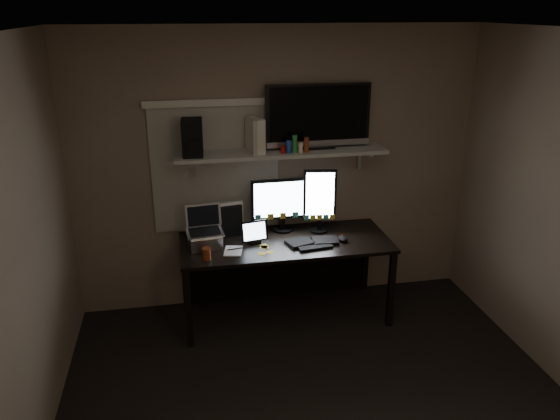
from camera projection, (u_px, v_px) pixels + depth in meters
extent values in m
plane|color=silver|center=(341.00, 33.00, 2.77)|extent=(3.60, 3.60, 0.00)
plane|color=#746153|center=(278.00, 171.00, 4.87)|extent=(3.60, 0.00, 3.60)
plane|color=#746153|center=(6.00, 283.00, 2.90)|extent=(0.00, 3.60, 3.60)
cube|color=beige|center=(216.00, 169.00, 4.74)|extent=(1.10, 0.02, 1.10)
cube|color=black|center=(286.00, 243.00, 4.71)|extent=(1.80, 0.75, 0.03)
cube|color=black|center=(278.00, 263.00, 5.16)|extent=(1.80, 0.02, 0.70)
cube|color=black|center=(189.00, 309.00, 4.38)|extent=(0.05, 0.05, 0.70)
cube|color=black|center=(391.00, 289.00, 4.68)|extent=(0.05, 0.05, 0.70)
cube|color=black|center=(186.00, 271.00, 5.00)|extent=(0.05, 0.05, 0.70)
cube|color=black|center=(365.00, 256.00, 5.29)|extent=(0.05, 0.05, 0.70)
cube|color=#AFAFAA|center=(281.00, 152.00, 4.63)|extent=(1.80, 0.35, 0.03)
cube|color=black|center=(283.00, 204.00, 4.84)|extent=(0.57, 0.07, 0.50)
cube|color=black|center=(320.00, 200.00, 4.81)|extent=(0.30, 0.09, 0.58)
cube|color=black|center=(312.00, 242.00, 4.66)|extent=(0.46, 0.23, 0.03)
ellipsoid|color=black|center=(343.00, 238.00, 4.70)|extent=(0.08, 0.12, 0.04)
cube|color=white|center=(233.00, 251.00, 4.50)|extent=(0.18, 0.22, 0.01)
cube|color=black|center=(254.00, 232.00, 4.63)|extent=(0.25, 0.14, 0.20)
cube|color=black|center=(228.00, 219.00, 4.78)|extent=(0.25, 0.15, 0.30)
cube|color=#AFAFB4|center=(204.00, 229.00, 4.53)|extent=(0.33, 0.28, 0.34)
cylinder|color=maroon|center=(207.00, 254.00, 4.35)|extent=(0.09, 0.09, 0.10)
cube|color=black|center=(318.00, 116.00, 4.63)|extent=(0.91, 0.18, 0.54)
cube|color=beige|center=(255.00, 135.00, 4.54)|extent=(0.14, 0.25, 0.29)
cube|color=black|center=(192.00, 138.00, 4.42)|extent=(0.18, 0.21, 0.30)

